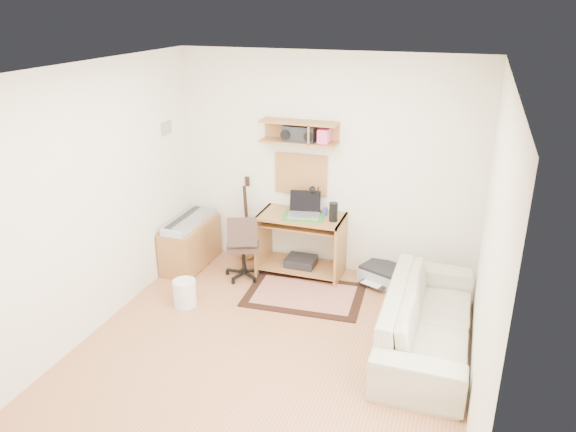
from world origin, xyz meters
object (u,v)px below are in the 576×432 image
(sofa, at_px, (429,309))
(desk, at_px, (301,244))
(task_chair, at_px, (243,245))
(printer, at_px, (383,275))
(cabinet, at_px, (191,244))

(sofa, bearing_deg, desk, 56.27)
(task_chair, xyz_separation_m, printer, (1.61, 0.41, -0.33))
(printer, distance_m, sofa, 1.33)
(printer, relative_size, sofa, 0.25)
(printer, bearing_deg, task_chair, -142.95)
(desk, relative_size, task_chair, 1.20)
(cabinet, bearing_deg, desk, 9.47)
(sofa, bearing_deg, cabinet, 74.26)
(printer, bearing_deg, desk, -152.32)
(task_chair, distance_m, printer, 1.69)
(desk, relative_size, printer, 2.02)
(task_chair, relative_size, printer, 1.69)
(task_chair, bearing_deg, sofa, -40.21)
(cabinet, xyz_separation_m, sofa, (2.96, -0.83, 0.12))
(desk, bearing_deg, cabinet, -170.53)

